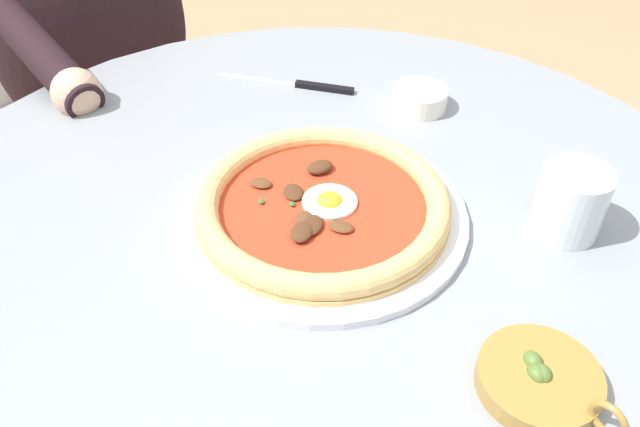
% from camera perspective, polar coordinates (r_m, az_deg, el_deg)
% --- Properties ---
extents(dining_table, '(1.01, 1.01, 0.73)m').
position_cam_1_polar(dining_table, '(0.81, -0.16, -7.77)').
color(dining_table, gray).
rests_on(dining_table, ground).
extents(pizza_on_plate, '(0.32, 0.32, 0.04)m').
position_cam_1_polar(pizza_on_plate, '(0.71, 0.21, 0.65)').
color(pizza_on_plate, white).
rests_on(pizza_on_plate, dining_table).
extents(water_glass, '(0.07, 0.07, 0.08)m').
position_cam_1_polar(water_glass, '(0.73, 21.33, 0.65)').
color(water_glass, silver).
rests_on(water_glass, dining_table).
extents(steak_knife, '(0.12, 0.18, 0.01)m').
position_cam_1_polar(steak_knife, '(0.96, -1.34, 11.35)').
color(steak_knife, silver).
rests_on(steak_knife, dining_table).
extents(ramekin_capers, '(0.08, 0.08, 0.03)m').
position_cam_1_polar(ramekin_capers, '(0.91, 8.85, 10.17)').
color(ramekin_capers, white).
rests_on(ramekin_capers, dining_table).
extents(olive_pan, '(0.13, 0.11, 0.04)m').
position_cam_1_polar(olive_pan, '(0.59, 19.04, -13.85)').
color(olive_pan, olive).
rests_on(olive_pan, dining_table).
extents(diner_person, '(0.56, 0.41, 1.11)m').
position_cam_1_polar(diner_person, '(1.39, -17.81, 7.24)').
color(diner_person, '#282833').
rests_on(diner_person, ground).
extents(cafe_chair_diner, '(0.54, 0.54, 0.91)m').
position_cam_1_polar(cafe_chair_diner, '(1.48, -20.46, 11.67)').
color(cafe_chair_diner, beige).
rests_on(cafe_chair_diner, ground).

